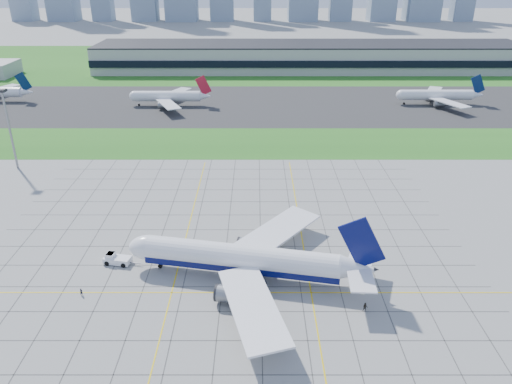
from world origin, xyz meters
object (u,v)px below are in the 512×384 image
(light_mast, at_px, (8,119))
(crew_far, at_px, (365,307))
(airliner, at_px, (243,259))
(distant_jet_2, at_px, (438,95))
(pushback_tug, at_px, (116,259))
(crew_near, at_px, (81,292))
(distant_jet_1, at_px, (169,96))

(light_mast, height_order, crew_far, light_mast)
(airliner, height_order, crew_far, airliner)
(crew_far, bearing_deg, distant_jet_2, 79.94)
(airliner, distance_m, pushback_tug, 28.85)
(airliner, relative_size, pushback_tug, 6.13)
(crew_near, bearing_deg, distant_jet_2, -3.73)
(pushback_tug, height_order, crew_far, pushback_tug)
(airliner, bearing_deg, distant_jet_1, 116.52)
(crew_far, bearing_deg, light_mast, 155.85)
(airliner, relative_size, distant_jet_2, 1.24)
(pushback_tug, relative_size, crew_near, 5.53)
(airliner, height_order, distant_jet_1, airliner)
(airliner, xyz_separation_m, distant_jet_2, (87.20, 141.73, -0.10))
(airliner, relative_size, crew_near, 33.90)
(crew_near, bearing_deg, light_mast, 67.04)
(pushback_tug, height_order, crew_near, pushback_tug)
(light_mast, relative_size, airliner, 0.48)
(pushback_tug, height_order, distant_jet_2, distant_jet_2)
(pushback_tug, xyz_separation_m, crew_far, (51.41, -16.78, -0.09))
(airliner, distance_m, distant_jet_2, 166.40)
(light_mast, bearing_deg, airliner, -39.70)
(crew_far, xyz_separation_m, distant_jet_2, (63.89, 152.97, 3.52))
(pushback_tug, relative_size, crew_far, 4.47)
(crew_far, bearing_deg, airliner, 166.86)
(light_mast, bearing_deg, distant_jet_1, 64.76)
(light_mast, relative_size, pushback_tug, 2.97)
(distant_jet_1, distance_m, distant_jet_2, 124.95)
(pushback_tug, height_order, distant_jet_1, distant_jet_1)
(crew_near, bearing_deg, airliner, -43.91)
(light_mast, height_order, pushback_tug, light_mast)
(light_mast, relative_size, crew_near, 16.39)
(crew_far, relative_size, distant_jet_1, 0.05)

